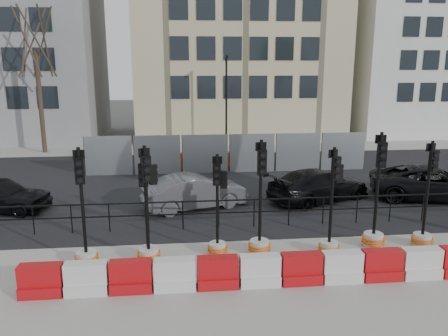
{
  "coord_description": "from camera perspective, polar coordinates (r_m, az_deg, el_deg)",
  "views": [
    {
      "loc": [
        -2.4,
        -12.63,
        5.35
      ],
      "look_at": [
        -0.84,
        3.0,
        1.67
      ],
      "focal_mm": 35.0,
      "sensor_mm": 36.0,
      "label": 1
    }
  ],
  "objects": [
    {
      "name": "lamp_post_far",
      "position": [
        27.84,
        0.31,
        8.81
      ],
      "size": [
        0.12,
        0.56,
        6.0
      ],
      "color": "black",
      "rests_on": "ground"
    },
    {
      "name": "building_white",
      "position": [
        39.77,
        24.52,
        15.87
      ],
      "size": [
        12.0,
        9.06,
        16.0
      ],
      "color": "silver",
      "rests_on": "ground"
    },
    {
      "name": "tree_bare_far",
      "position": [
        29.44,
        -23.48,
        14.68
      ],
      "size": [
        2.0,
        2.0,
        9.0
      ],
      "color": "#473828",
      "rests_on": "ground"
    },
    {
      "name": "car_b",
      "position": [
        16.74,
        -3.81,
        -3.12
      ],
      "size": [
        3.78,
        4.82,
        1.31
      ],
      "primitive_type": "imported",
      "rotation": [
        0.0,
        0.0,
        1.89
      ],
      "color": "#525258",
      "rests_on": "ground"
    },
    {
      "name": "traffic_signal_d",
      "position": [
        12.65,
        -0.83,
        -8.31
      ],
      "size": [
        0.59,
        0.59,
        2.98
      ],
      "rotation": [
        0.0,
        0.0,
        -0.17
      ],
      "color": "silver",
      "rests_on": "ground"
    },
    {
      "name": "traffic_signal_f",
      "position": [
        13.03,
        13.74,
        -7.83
      ],
      "size": [
        0.62,
        0.62,
        3.17
      ],
      "rotation": [
        0.0,
        0.0,
        0.26
      ],
      "color": "silver",
      "rests_on": "ground"
    },
    {
      "name": "traffic_signal_h",
      "position": [
        14.53,
        24.65,
        -6.85
      ],
      "size": [
        0.64,
        0.64,
        3.25
      ],
      "rotation": [
        0.0,
        0.0,
        0.1
      ],
      "color": "silver",
      "rests_on": "ground"
    },
    {
      "name": "building_cream",
      "position": [
        35.08,
        1.64,
        19.15
      ],
      "size": [
        15.0,
        10.06,
        18.0
      ],
      "color": "#C7B891",
      "rests_on": "ground"
    },
    {
      "name": "heras_fencing",
      "position": [
        22.89,
        -0.78,
        1.51
      ],
      "size": [
        14.33,
        1.72,
        2.0
      ],
      "color": "#979A9F",
      "rests_on": "ground"
    },
    {
      "name": "sidewalk_near",
      "position": [
        11.26,
        7.58,
        -15.22
      ],
      "size": [
        40.0,
        6.0,
        0.02
      ],
      "primitive_type": "cube",
      "color": "gray",
      "rests_on": "ground"
    },
    {
      "name": "road",
      "position": [
        20.48,
        1.24,
        -1.91
      ],
      "size": [
        40.0,
        14.0,
        0.03
      ],
      "primitive_type": "cube",
      "color": "black",
      "rests_on": "ground"
    },
    {
      "name": "traffic_signal_g",
      "position": [
        13.93,
        19.07,
        -6.95
      ],
      "size": [
        0.69,
        0.69,
        3.5
      ],
      "rotation": [
        0.0,
        0.0,
        -0.12
      ],
      "color": "silver",
      "rests_on": "ground"
    },
    {
      "name": "sidewalk_far",
      "position": [
        29.22,
        -0.88,
        2.66
      ],
      "size": [
        40.0,
        4.0,
        0.02
      ],
      "primitive_type": "cube",
      "color": "gray",
      "rests_on": "ground"
    },
    {
      "name": "barrier_row",
      "position": [
        11.27,
        7.4,
        -13.15
      ],
      "size": [
        12.55,
        0.5,
        0.8
      ],
      "color": "red",
      "rests_on": "ground"
    },
    {
      "name": "traffic_signal_b",
      "position": [
        12.33,
        -9.82,
        -8.71
      ],
      "size": [
        0.65,
        0.65,
        3.31
      ],
      "rotation": [
        0.0,
        0.0,
        0.31
      ],
      "color": "silver",
      "rests_on": "ground"
    },
    {
      "name": "car_c",
      "position": [
        18.05,
        12.3,
        -2.21
      ],
      "size": [
        5.15,
        5.83,
        1.3
      ],
      "primitive_type": "imported",
      "rotation": [
        0.0,
        0.0,
        1.99
      ],
      "color": "black",
      "rests_on": "ground"
    },
    {
      "name": "building_grey",
      "position": [
        36.54,
        -25.05,
        14.58
      ],
      "size": [
        11.0,
        9.06,
        14.0
      ],
      "color": "gray",
      "rests_on": "ground"
    },
    {
      "name": "traffic_signal_c",
      "position": [
        12.55,
        -9.98,
        -9.11
      ],
      "size": [
        0.6,
        0.6,
        3.05
      ],
      "rotation": [
        0.0,
        0.0,
        -0.33
      ],
      "color": "silver",
      "rests_on": "ground"
    },
    {
      "name": "ground",
      "position": [
        13.92,
        4.75,
        -9.45
      ],
      "size": [
        120.0,
        120.0,
        0.0
      ],
      "primitive_type": "plane",
      "color": "#51514C",
      "rests_on": "ground"
    },
    {
      "name": "kerb_railing",
      "position": [
        14.79,
        3.96,
        -5.22
      ],
      "size": [
        18.0,
        0.04,
        1.0
      ],
      "color": "black",
      "rests_on": "ground"
    },
    {
      "name": "traffic_signal_a",
      "position": [
        12.58,
        -17.66,
        -9.23
      ],
      "size": [
        0.65,
        0.65,
        3.3
      ],
      "rotation": [
        0.0,
        0.0,
        0.17
      ],
      "color": "silver",
      "rests_on": "ground"
    },
    {
      "name": "traffic_signal_e",
      "position": [
        12.76,
        4.7,
        -8.23
      ],
      "size": [
        0.66,
        0.66,
        3.37
      ],
      "rotation": [
        0.0,
        0.0,
        0.02
      ],
      "color": "silver",
      "rests_on": "ground"
    },
    {
      "name": "car_d",
      "position": [
        19.79,
        25.71,
        -1.77
      ],
      "size": [
        4.74,
        6.07,
        1.37
      ],
      "primitive_type": "imported",
      "rotation": [
        0.0,
        0.0,
        1.31
      ],
      "color": "black",
      "rests_on": "ground"
    }
  ]
}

